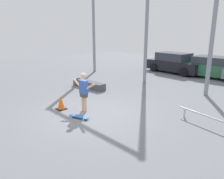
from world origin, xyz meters
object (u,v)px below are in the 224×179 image
(grind_rail, at_px, (210,119))
(traffic_cone, at_px, (61,103))
(skateboard, at_px, (79,117))
(skateboarder, at_px, (84,90))
(grind_box, at_px, (89,85))
(parked_car_green, at_px, (213,67))
(parked_car_black, at_px, (174,63))

(grind_rail, relative_size, traffic_cone, 4.31)
(skateboard, xyz_separation_m, traffic_cone, (-1.26, 0.02, 0.21))
(skateboarder, height_order, skateboard, skateboarder)
(skateboard, relative_size, grind_box, 0.37)
(traffic_cone, bearing_deg, grind_box, 124.11)
(grind_box, xyz_separation_m, traffic_cone, (1.95, -2.89, 0.09))
(skateboard, xyz_separation_m, grind_rail, (3.54, 2.68, 0.23))
(traffic_cone, bearing_deg, grind_rail, 28.99)
(skateboard, height_order, parked_car_green, parked_car_green)
(skateboarder, xyz_separation_m, parked_car_black, (-2.00, 9.77, -0.16))
(skateboard, height_order, grind_box, grind_box)
(grind_rail, height_order, parked_car_black, parked_car_black)
(parked_car_black, bearing_deg, grind_box, -92.21)
(parked_car_green, height_order, traffic_cone, parked_car_green)
(skateboard, height_order, traffic_cone, traffic_cone)
(skateboard, distance_m, grind_rail, 4.45)
(skateboarder, bearing_deg, skateboard, -53.64)
(skateboarder, xyz_separation_m, parked_car_green, (0.69, 10.14, -0.19))
(skateboarder, bearing_deg, grind_rail, 26.04)
(traffic_cone, bearing_deg, skateboarder, 33.55)
(skateboard, bearing_deg, grind_box, 119.40)
(skateboard, distance_m, traffic_cone, 1.28)
(parked_car_green, bearing_deg, traffic_cone, -102.69)
(grind_rail, relative_size, parked_car_green, 0.59)
(skateboarder, distance_m, skateboard, 1.07)
(grind_rail, height_order, parked_car_green, parked_car_green)
(skateboard, distance_m, parked_car_black, 10.64)
(grind_box, bearing_deg, grind_rail, -1.90)
(skateboarder, distance_m, parked_car_green, 10.16)
(grind_box, xyz_separation_m, grind_rail, (6.76, -0.22, 0.11))
(grind_box, height_order, parked_car_black, parked_car_black)
(parked_car_black, relative_size, traffic_cone, 7.73)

